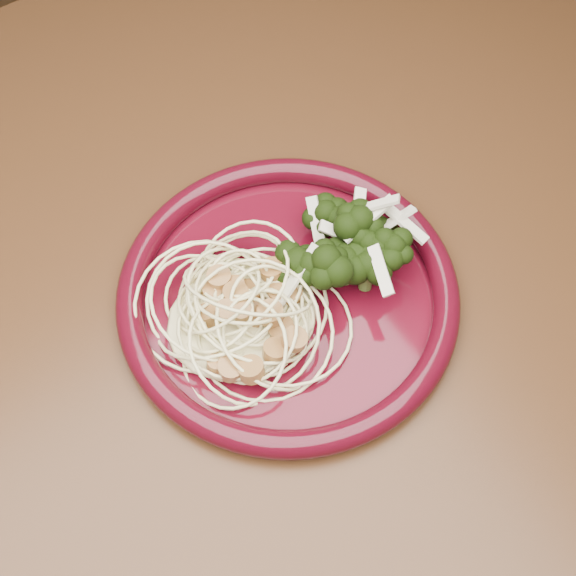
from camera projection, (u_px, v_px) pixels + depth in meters
The scene contains 6 objects.
dining_table at pixel (149, 388), 0.70m from camera, with size 1.20×0.80×0.75m.
dinner_plate at pixel (288, 295), 0.62m from camera, with size 0.28×0.28×0.02m.
spaghetti_pile at pixel (242, 311), 0.60m from camera, with size 0.12×0.10×0.03m, color #F5EFAC.
scallop_cluster at pixel (240, 290), 0.57m from camera, with size 0.10×0.10×0.03m, color #A7753C, non-canonical shape.
broccoli_pile at pixel (343, 256), 0.61m from camera, with size 0.08×0.13×0.04m, color black.
onion_garnish at pixel (345, 235), 0.59m from camera, with size 0.05×0.08×0.05m, color beige, non-canonical shape.
Camera 1 is at (-0.06, -0.30, 1.29)m, focal length 50.00 mm.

